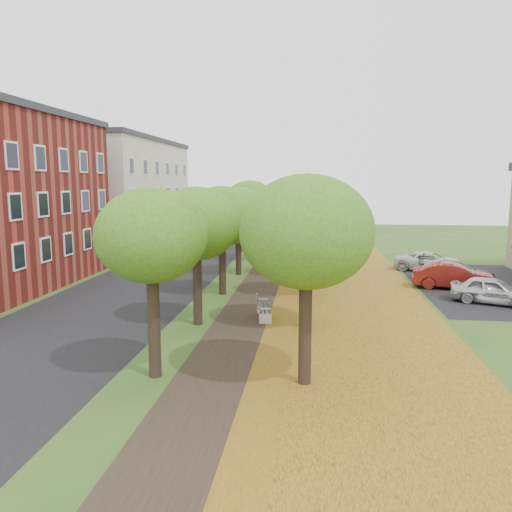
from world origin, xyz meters
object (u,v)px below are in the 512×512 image
(car_grey, at_px, (457,272))
(car_red, at_px, (453,276))
(car_silver, at_px, (492,290))
(car_white, at_px, (430,261))
(bench, at_px, (263,308))

(car_grey, bearing_deg, car_red, 172.27)
(car_silver, height_order, car_white, car_silver)
(car_red, distance_m, car_white, 6.01)
(car_silver, distance_m, car_white, 9.59)
(car_red, distance_m, car_grey, 2.01)
(car_silver, bearing_deg, car_red, 39.72)
(bench, height_order, car_silver, car_silver)
(bench, xyz_separation_m, car_white, (10.46, 13.72, 0.18))
(bench, height_order, car_grey, car_grey)
(bench, xyz_separation_m, car_grey, (11.16, 9.59, 0.18))
(bench, xyz_separation_m, car_red, (10.46, 7.71, 0.27))
(car_silver, relative_size, car_grey, 0.89)
(car_white, bearing_deg, bench, 160.51)
(car_silver, bearing_deg, bench, 133.63)
(car_red, height_order, car_grey, car_red)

